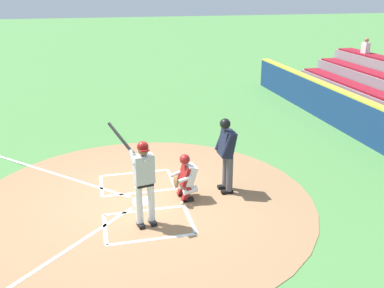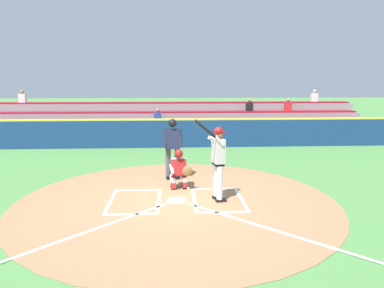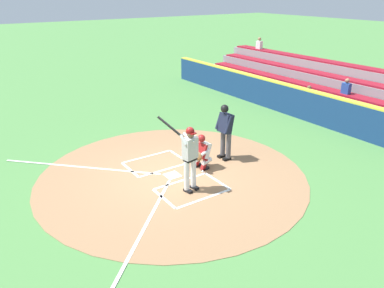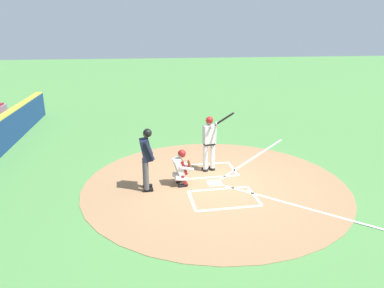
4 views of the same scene
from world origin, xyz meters
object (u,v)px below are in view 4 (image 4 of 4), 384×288
object	(u,v)px
catcher	(181,167)
plate_umpire	(146,155)
baseball	(185,180)
batter	(210,140)

from	to	relation	value
catcher	plate_umpire	xyz separation A→B (m)	(0.17, -1.04, 0.49)
baseball	plate_umpire	bearing A→B (deg)	-70.27
catcher	baseball	size ratio (longest dim) A/B	15.27
catcher	plate_umpire	size ratio (longest dim) A/B	0.61
plate_umpire	baseball	world-z (taller)	plate_umpire
batter	catcher	distance (m)	1.52
batter	plate_umpire	world-z (taller)	batter
plate_umpire	baseball	bearing A→B (deg)	109.73
catcher	baseball	world-z (taller)	catcher
plate_umpire	catcher	bearing A→B (deg)	99.58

